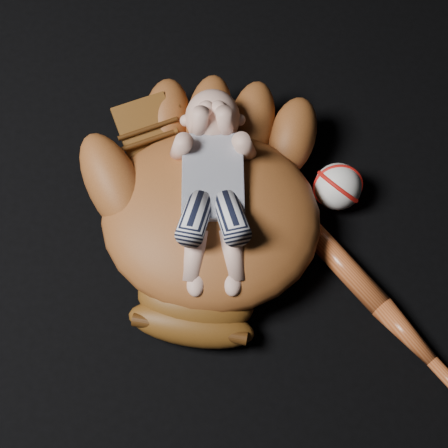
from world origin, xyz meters
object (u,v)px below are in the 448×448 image
object	(u,v)px
newborn_baby	(213,192)
baseball_bat	(392,318)
baseball_glove	(211,212)
baseball	(338,187)

from	to	relation	value
newborn_baby	baseball_bat	size ratio (longest dim) A/B	0.82
baseball_glove	baseball_bat	distance (m)	0.35
baseball_bat	baseball_glove	bearing A→B (deg)	150.88
baseball	baseball_glove	bearing A→B (deg)	-162.90
baseball_glove	newborn_baby	world-z (taller)	newborn_baby
baseball_glove	baseball_bat	bearing A→B (deg)	-18.72
newborn_baby	baseball_bat	world-z (taller)	newborn_baby
baseball_glove	newborn_baby	distance (m)	0.05
newborn_baby	baseball	world-z (taller)	newborn_baby
baseball_glove	baseball	bearing A→B (deg)	27.51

